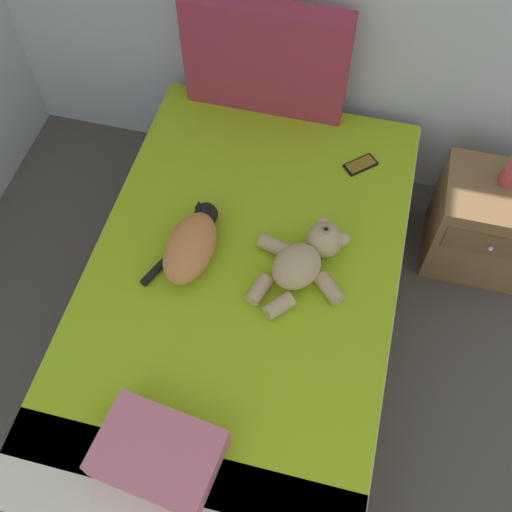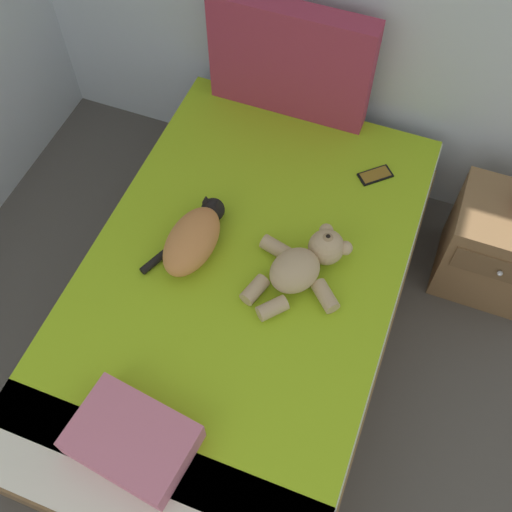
{
  "view_description": "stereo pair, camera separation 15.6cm",
  "coord_description": "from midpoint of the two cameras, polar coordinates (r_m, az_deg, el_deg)",
  "views": [
    {
      "loc": [
        1.83,
        2.1,
        2.62
      ],
      "look_at": [
        1.52,
        3.35,
        0.58
      ],
      "focal_mm": 42.9,
      "sensor_mm": 36.0,
      "label": 1
    },
    {
      "loc": [
        1.98,
        2.14,
        2.62
      ],
      "look_at": [
        1.52,
        3.35,
        0.58
      ],
      "focal_mm": 42.9,
      "sensor_mm": 36.0,
      "label": 2
    }
  ],
  "objects": [
    {
      "name": "cat",
      "position": [
        2.45,
        -4.0,
        1.6
      ],
      "size": [
        0.26,
        0.42,
        0.15
      ],
      "color": "#D18447",
      "rests_on": "bed"
    },
    {
      "name": "throw_pillow",
      "position": [
        2.15,
        -9.36,
        -16.67
      ],
      "size": [
        0.43,
        0.33,
        0.11
      ],
      "primitive_type": "cube",
      "rotation": [
        0.0,
        0.0,
        -0.13
      ],
      "color": "#D1728C",
      "rests_on": "bed"
    },
    {
      "name": "patterned_cushion",
      "position": [
        2.85,
        4.86,
        17.58
      ],
      "size": [
        0.74,
        0.11,
        0.54
      ],
      "color": "#A5334C",
      "rests_on": "bed"
    },
    {
      "name": "nightstand",
      "position": [
        3.07,
        23.11,
        0.68
      ],
      "size": [
        0.48,
        0.43,
        0.51
      ],
      "color": "olive",
      "rests_on": "ground_plane"
    },
    {
      "name": "cell_phone",
      "position": [
        2.79,
        12.66,
        7.29
      ],
      "size": [
        0.16,
        0.15,
        0.01
      ],
      "color": "black",
      "rests_on": "bed"
    },
    {
      "name": "bed",
      "position": [
        2.67,
        0.18,
        -4.71
      ],
      "size": [
        1.28,
        2.07,
        0.52
      ],
      "color": "olive",
      "rests_on": "ground_plane"
    },
    {
      "name": "teddy_bear",
      "position": [
        2.4,
        6.34,
        -0.89
      ],
      "size": [
        0.39,
        0.48,
        0.16
      ],
      "color": "tan",
      "rests_on": "bed"
    }
  ]
}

